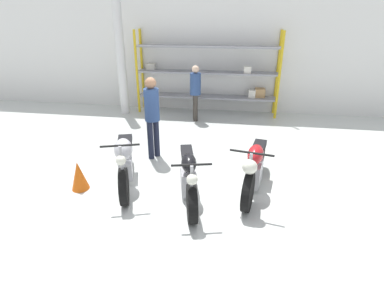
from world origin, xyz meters
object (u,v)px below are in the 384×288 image
motorcycle_black (188,175)px  motorcycle_red (255,167)px  traffic_cone (79,176)px  person_browsing (195,89)px  motorcycle_silver (125,160)px  person_near_rack (152,112)px  shelving_rack (210,74)px

motorcycle_black → motorcycle_red: size_ratio=1.01×
traffic_cone → person_browsing: bearing=70.4°
motorcycle_silver → motorcycle_red: bearing=75.5°
person_near_rack → traffic_cone: 1.99m
shelving_rack → person_browsing: (-0.34, -0.85, -0.31)m
shelving_rack → motorcycle_red: bearing=-74.3°
motorcycle_silver → person_browsing: person_browsing is taller
motorcycle_black → motorcycle_red: (1.15, 0.38, 0.05)m
motorcycle_red → person_near_rack: 2.50m
traffic_cone → motorcycle_red: bearing=8.6°
motorcycle_red → motorcycle_black: bearing=-61.1°
shelving_rack → person_browsing: size_ratio=2.72×
shelving_rack → motorcycle_silver: shelving_rack is taller
shelving_rack → traffic_cone: size_ratio=8.17×
motorcycle_silver → person_browsing: size_ratio=1.18×
motorcycle_red → motorcycle_silver: bearing=-75.7°
person_near_rack → motorcycle_black: bearing=157.4°
motorcycle_black → person_near_rack: (-1.03, 1.44, 0.67)m
motorcycle_black → person_near_rack: bearing=-158.0°
motorcycle_black → shelving_rack: bearing=168.1°
person_browsing → person_near_rack: size_ratio=0.91×
motorcycle_black → traffic_cone: 2.02m
motorcycle_silver → traffic_cone: motorcycle_silver is taller
motorcycle_silver → motorcycle_black: 1.27m
motorcycle_black → person_near_rack: 1.89m
person_browsing → person_near_rack: bearing=64.6°
shelving_rack → traffic_cone: (-1.86, -5.13, -1.00)m
traffic_cone → shelving_rack: bearing=70.1°
shelving_rack → motorcycle_black: size_ratio=2.21×
motorcycle_red → traffic_cone: bearing=-70.6°
motorcycle_silver → person_browsing: (0.75, 3.95, 0.49)m
motorcycle_black → motorcycle_silver: bearing=-114.2°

